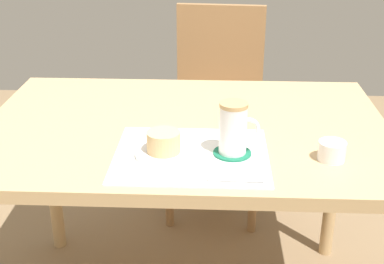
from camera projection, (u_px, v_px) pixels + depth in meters
dining_table at (185, 147)px, 1.60m from camera, size 1.19×0.81×0.70m
wooden_chair at (217, 102)px, 2.35m from camera, size 0.45×0.45×0.89m
placemat at (191, 155)px, 1.38m from camera, size 0.40×0.33×0.00m
pastry_plate at (164, 154)px, 1.37m from camera, size 0.15×0.15×0.01m
pastry at (164, 142)px, 1.36m from camera, size 0.09×0.09×0.05m
coffee_coaster at (232, 153)px, 1.38m from camera, size 0.10×0.10×0.00m
coffee_mug at (234, 128)px, 1.35m from camera, size 0.11×0.07×0.14m
teaspoon at (236, 180)px, 1.25m from camera, size 0.13×0.01×0.01m
sugar_bowl at (332, 151)px, 1.35m from camera, size 0.07×0.07×0.05m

